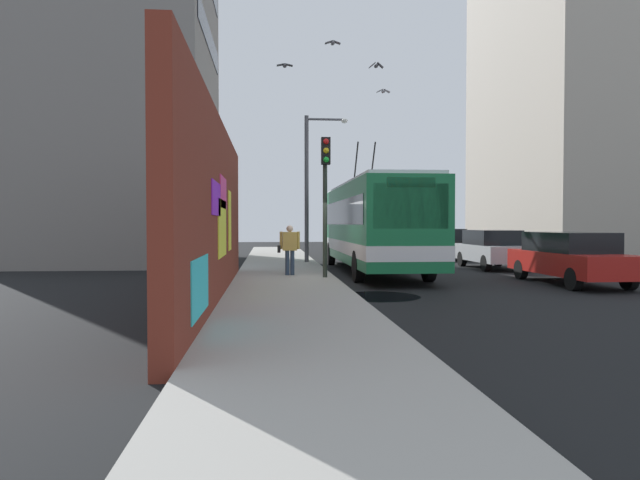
% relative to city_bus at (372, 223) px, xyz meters
% --- Properties ---
extents(ground_plane, '(80.00, 80.00, 0.00)m').
position_rel_city_bus_xyz_m(ground_plane, '(-3.82, 1.80, -1.86)').
color(ground_plane, black).
extents(sidewalk_slab, '(48.00, 3.20, 0.15)m').
position_rel_city_bus_xyz_m(sidewalk_slab, '(-3.82, 3.40, -1.78)').
color(sidewalk_slab, '#9E9B93').
rests_on(sidewalk_slab, ground_plane).
extents(graffiti_wall, '(13.94, 0.32, 4.24)m').
position_rel_city_bus_xyz_m(graffiti_wall, '(-7.86, 5.15, 0.26)').
color(graffiti_wall, maroon).
rests_on(graffiti_wall, ground_plane).
extents(building_far_left, '(10.69, 8.47, 16.49)m').
position_rel_city_bus_xyz_m(building_far_left, '(6.75, 11.00, 6.39)').
color(building_far_left, gray).
rests_on(building_far_left, ground_plane).
extents(building_far_right, '(13.99, 9.23, 19.11)m').
position_rel_city_bus_xyz_m(building_far_right, '(12.51, -15.20, 7.69)').
color(building_far_right, '#B2A899').
rests_on(building_far_right, ground_plane).
extents(city_bus, '(12.07, 2.53, 5.13)m').
position_rel_city_bus_xyz_m(city_bus, '(0.00, 0.00, 0.00)').
color(city_bus, '#19723F').
rests_on(city_bus, ground_plane).
extents(parked_car_red, '(4.93, 1.83, 1.58)m').
position_rel_city_bus_xyz_m(parked_car_red, '(-4.94, -5.20, -1.02)').
color(parked_car_red, '#B21E19').
rests_on(parked_car_red, ground_plane).
extents(parked_car_silver, '(4.10, 1.83, 1.58)m').
position_rel_city_bus_xyz_m(parked_car_silver, '(1.06, -5.20, -1.03)').
color(parked_car_silver, '#B7B7BC').
rests_on(parked_car_silver, ground_plane).
extents(parked_car_black, '(4.38, 1.74, 1.58)m').
position_rel_city_bus_xyz_m(parked_car_black, '(7.43, -5.20, -1.03)').
color(parked_car_black, black).
rests_on(parked_car_black, ground_plane).
extents(parked_car_champagne, '(4.16, 1.89, 1.58)m').
position_rel_city_bus_xyz_m(parked_car_champagne, '(12.74, -5.20, -1.03)').
color(parked_car_champagne, '#C6B793').
rests_on(parked_car_champagne, ground_plane).
extents(pedestrian_midblock, '(0.22, 0.74, 1.64)m').
position_rel_city_bus_xyz_m(pedestrian_midblock, '(-2.74, 3.24, -0.75)').
color(pedestrian_midblock, '#2D3F59').
rests_on(pedestrian_midblock, sidewalk_slab).
extents(traffic_light, '(0.49, 0.28, 4.39)m').
position_rel_city_bus_xyz_m(traffic_light, '(-3.73, 2.15, 1.24)').
color(traffic_light, '#2D382D').
rests_on(traffic_light, sidewalk_slab).
extents(street_lamp, '(0.44, 1.90, 6.43)m').
position_rel_city_bus_xyz_m(street_lamp, '(3.56, 2.03, 2.01)').
color(street_lamp, '#4C4C51').
rests_on(street_lamp, sidewalk_slab).
extents(flying_pigeons, '(7.72, 4.58, 2.32)m').
position_rel_city_bus_xyz_m(flying_pigeons, '(-1.77, 1.23, 6.05)').
color(flying_pigeons, slate).
extents(curbside_puddle, '(2.19, 2.19, 0.00)m').
position_rel_city_bus_xyz_m(curbside_puddle, '(-7.32, 1.20, -1.86)').
color(curbside_puddle, black).
rests_on(curbside_puddle, ground_plane).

